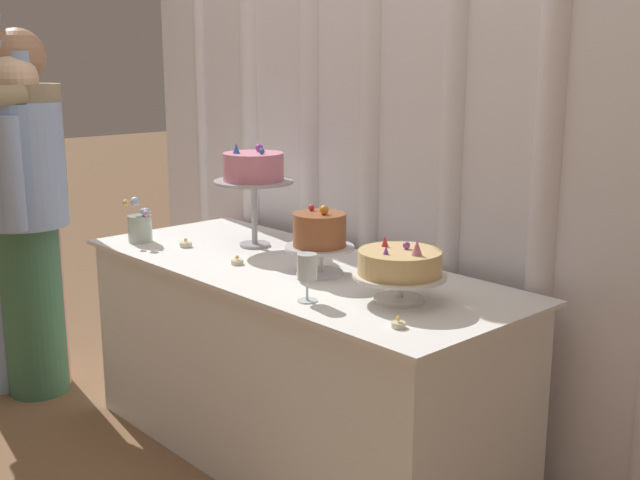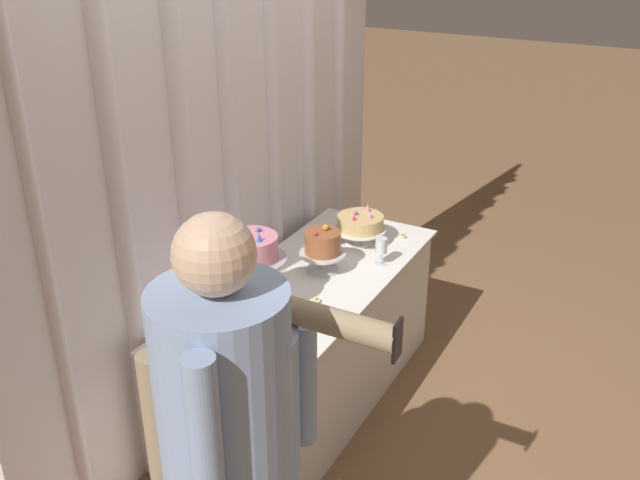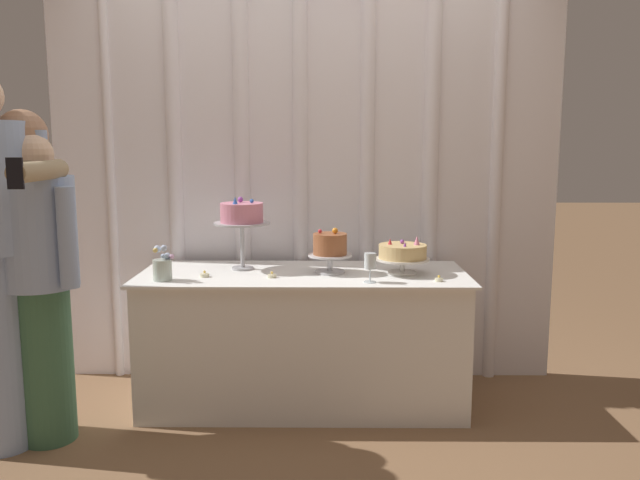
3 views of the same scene
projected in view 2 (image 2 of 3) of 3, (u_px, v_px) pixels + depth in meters
name	position (u px, v px, depth m)	size (l,w,h in m)	color
ground_plane	(325.00, 408.00, 3.76)	(24.00, 24.00, 0.00)	#846042
draped_curtain	(229.00, 122.00, 3.36)	(3.01, 0.16, 2.85)	white
cake_table	(309.00, 345.00, 3.64)	(1.77, 0.71, 0.74)	white
cake_display_leftmost	(252.00, 251.00, 3.13)	(0.31, 0.31, 0.41)	#B2B2B7
cake_display_center	(323.00, 246.00, 3.54)	(0.24, 0.24, 0.25)	silver
cake_display_rightmost	(360.00, 224.00, 3.85)	(0.29, 0.29, 0.21)	silver
wine_glass	(381.00, 246.00, 3.61)	(0.06, 0.06, 0.15)	silver
flower_vase	(265.00, 355.00, 2.80)	(0.11, 0.11, 0.19)	#B2C1B2
tealight_far_left	(273.00, 337.00, 3.02)	(0.05, 0.05, 0.03)	beige
tealight_near_left	(315.00, 301.00, 3.30)	(0.05, 0.05, 0.03)	beige
tealight_near_right	(402.00, 236.00, 3.95)	(0.04, 0.04, 0.03)	beige
guest_girl_blue_dress	(223.00, 446.00, 2.22)	(0.47, 0.71, 1.59)	#D6938E
guest_man_dark_suit	(245.00, 460.00, 2.29)	(0.50, 0.50, 1.49)	#3D6B4C
guest_man_pink_jacket	(230.00, 468.00, 2.04)	(0.50, 0.50, 1.75)	#93ADD6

